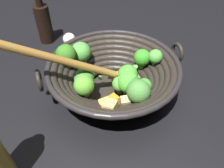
% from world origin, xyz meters
% --- Properties ---
extents(ground_plane, '(4.00, 4.00, 0.00)m').
position_xyz_m(ground_plane, '(0.00, 0.00, 0.00)').
color(ground_plane, black).
extents(wok, '(0.38, 0.34, 0.22)m').
position_xyz_m(wok, '(0.00, 0.00, 0.07)').
color(wok, black).
rests_on(wok, ground).
extents(soy_sauce_bottle, '(0.05, 0.05, 0.18)m').
position_xyz_m(soy_sauce_bottle, '(0.30, -0.20, 0.07)').
color(soy_sauce_bottle, black).
rests_on(soy_sauce_bottle, ground).
extents(garlic_bulb, '(0.04, 0.04, 0.04)m').
position_xyz_m(garlic_bulb, '(0.21, -0.20, 0.02)').
color(garlic_bulb, silver).
rests_on(garlic_bulb, ground).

